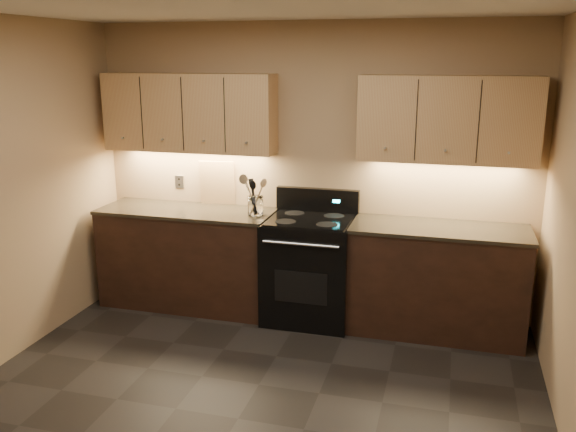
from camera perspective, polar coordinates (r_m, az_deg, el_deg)
name	(u,v)px	position (r m, az deg, el deg)	size (l,w,h in m)	color
floor	(238,419)	(4.21, -4.69, -18.38)	(4.00, 4.00, 0.00)	black
wall_back	(310,170)	(5.54, 2.10, 4.34)	(4.00, 0.04, 2.60)	#9C7C5B
counter_left	(189,257)	(5.82, -9.29, -3.82)	(1.62, 0.62, 0.93)	black
counter_right	(437,280)	(5.33, 13.75, -5.83)	(1.46, 0.62, 0.93)	black
stove	(310,268)	(5.43, 2.06, -4.84)	(0.76, 0.68, 1.14)	black
upper_cab_left	(189,113)	(5.68, -9.22, 9.51)	(1.60, 0.30, 0.70)	tan
upper_cab_right	(448,119)	(5.18, 14.72, 8.73)	(1.44, 0.30, 0.70)	tan
outlet_plate	(179,182)	(6.00, -10.13, 3.16)	(0.09, 0.01, 0.12)	#B2B5BA
utensil_crock	(256,206)	(5.41, -3.06, 0.92)	(0.16, 0.16, 0.17)	white
cutting_board	(217,183)	(5.81, -6.64, 3.11)	(0.33, 0.02, 0.42)	tan
wooden_spoon	(251,195)	(5.39, -3.45, 1.95)	(0.06, 0.06, 0.33)	tan
black_spoon	(256,196)	(5.40, -3.05, 1.86)	(0.06, 0.06, 0.31)	black
black_turner	(255,196)	(5.37, -3.12, 1.89)	(0.08, 0.08, 0.32)	black
steel_spatula	(258,193)	(5.38, -2.86, 2.17)	(0.08, 0.08, 0.37)	silver
steel_skimmer	(258,194)	(5.37, -2.80, 2.09)	(0.09, 0.09, 0.36)	silver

